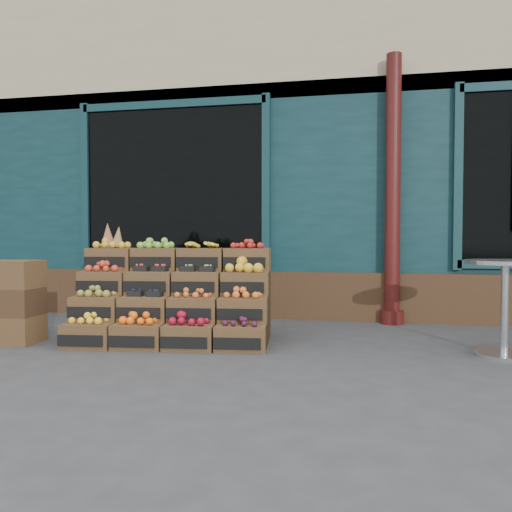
# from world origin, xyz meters

# --- Properties ---
(ground) EXTENTS (60.00, 60.00, 0.00)m
(ground) POSITION_xyz_m (0.00, 0.00, 0.00)
(ground) COLOR #38383A
(ground) RESTS_ON ground
(shop_facade) EXTENTS (12.00, 6.24, 4.80)m
(shop_facade) POSITION_xyz_m (0.00, 5.11, 2.40)
(shop_facade) COLOR #0F3035
(shop_facade) RESTS_ON ground
(crate_display) EXTENTS (1.98, 1.11, 1.19)m
(crate_display) POSITION_xyz_m (-1.03, 0.62, 0.37)
(crate_display) COLOR #533920
(crate_display) RESTS_ON ground
(spare_crates) EXTENTS (0.55, 0.39, 0.81)m
(spare_crates) POSITION_xyz_m (-2.55, 0.21, 0.40)
(spare_crates) COLOR #533920
(spare_crates) RESTS_ON ground
(bistro_table) EXTENTS (0.66, 0.66, 0.84)m
(bistro_table) POSITION_xyz_m (2.03, 0.51, 0.52)
(bistro_table) COLOR #BABDC2
(bistro_table) RESTS_ON ground
(shopkeeper) EXTENTS (0.72, 0.50, 1.88)m
(shopkeeper) POSITION_xyz_m (-1.27, 2.67, 0.94)
(shopkeeper) COLOR #1A5E30
(shopkeeper) RESTS_ON ground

